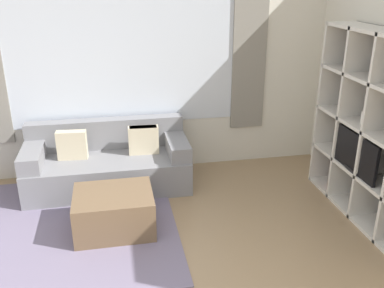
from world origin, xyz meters
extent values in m
cube|color=silver|center=(0.00, 3.08, 1.35)|extent=(6.36, 0.07, 2.70)
cube|color=silver|center=(0.00, 3.04, 1.45)|extent=(2.84, 0.01, 1.60)
cube|color=gray|center=(1.59, 3.03, 1.45)|extent=(0.44, 0.03, 1.90)
cube|color=slate|center=(-0.99, 1.73, 0.01)|extent=(2.76, 2.26, 0.01)
cube|color=silver|center=(2.40, 1.36, 0.97)|extent=(0.37, 0.04, 1.93)
cube|color=silver|center=(2.40, 1.83, 0.97)|extent=(0.37, 0.04, 1.93)
cube|color=silver|center=(2.40, 2.29, 0.97)|extent=(0.37, 0.04, 1.93)
cube|color=silver|center=(2.40, 1.36, 0.02)|extent=(0.37, 1.87, 0.04)
cube|color=silver|center=(2.40, 1.36, 0.48)|extent=(0.37, 1.87, 0.04)
cube|color=silver|center=(2.40, 1.36, 0.97)|extent=(0.37, 1.87, 0.04)
cube|color=black|center=(2.25, 1.45, 0.71)|extent=(0.04, 0.75, 0.41)
cube|color=black|center=(2.27, 1.45, 0.52)|extent=(0.10, 0.24, 0.03)
cylinder|color=white|center=(2.38, 1.56, 1.05)|extent=(0.10, 0.10, 0.13)
cube|color=red|center=(2.38, 2.02, 0.10)|extent=(0.07, 0.07, 0.13)
cube|color=gray|center=(-0.27, 2.57, 0.20)|extent=(1.91, 0.84, 0.39)
cube|color=gray|center=(-0.27, 2.90, 0.58)|extent=(1.91, 0.18, 0.37)
cube|color=gray|center=(-1.10, 2.57, 0.49)|extent=(0.24, 0.78, 0.19)
cube|color=gray|center=(0.57, 2.57, 0.49)|extent=(0.24, 0.78, 0.19)
cube|color=beige|center=(0.16, 2.62, 0.56)|extent=(0.35, 0.14, 0.34)
cube|color=beige|center=(-0.66, 2.62, 0.56)|extent=(0.35, 0.15, 0.34)
cube|color=beige|center=(0.18, 2.62, 0.56)|extent=(0.34, 0.13, 0.34)
cube|color=brown|center=(-0.22, 1.61, 0.21)|extent=(0.78, 0.64, 0.41)
camera|label=1|loc=(-0.17, -2.19, 2.42)|focal=40.00mm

